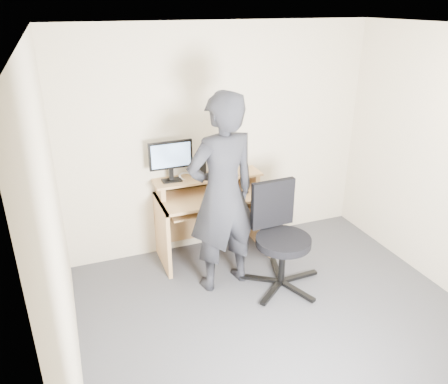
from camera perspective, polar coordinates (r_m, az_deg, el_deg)
ground at (r=4.08m, az=8.65°, el=-17.60°), size 3.50×3.50×0.00m
back_wall at (r=4.87m, az=-0.48°, el=6.72°), size 3.50×0.02×2.50m
ceiling at (r=3.08m, az=11.64°, el=20.05°), size 3.50×3.50×0.02m
desk at (r=4.87m, az=-1.74°, el=-2.18°), size 1.20×0.60×0.91m
monitor at (r=4.59m, az=-6.96°, el=4.49°), size 0.47×0.13×0.44m
external_drive at (r=4.75m, az=-2.96°, el=3.18°), size 0.08×0.13×0.20m
travel_mug at (r=4.82m, az=-0.75°, el=3.29°), size 0.09×0.09×0.16m
smartphone at (r=4.83m, az=1.40°, el=2.39°), size 0.09×0.14×0.01m
charger at (r=4.68m, az=-3.32°, el=1.78°), size 0.05×0.05×0.03m
headphones at (r=4.77m, az=-4.99°, el=2.04°), size 0.18×0.18×0.06m
keyboard at (r=4.66m, az=-1.51°, el=-1.79°), size 0.49×0.34×0.03m
mouse at (r=4.73m, az=2.71°, el=-0.03°), size 0.11×0.09×0.04m
office_chair at (r=4.37m, az=7.25°, el=-5.31°), size 0.80×0.83×1.04m
person at (r=4.12m, az=-0.23°, el=-0.39°), size 0.79×0.59×1.98m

